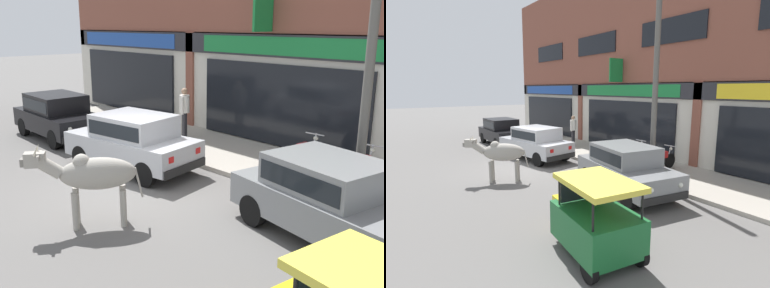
% 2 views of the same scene
% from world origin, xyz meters
% --- Properties ---
extents(ground_plane, '(90.00, 90.00, 0.00)m').
position_xyz_m(ground_plane, '(0.00, 0.00, 0.00)').
color(ground_plane, '#605E5B').
extents(sidewalk, '(19.00, 2.96, 0.12)m').
position_xyz_m(sidewalk, '(0.00, 3.68, 0.06)').
color(sidewalk, '#A8A093').
rests_on(sidewalk, ground).
extents(shop_building, '(23.00, 1.40, 9.07)m').
position_xyz_m(shop_building, '(-0.00, 5.41, 4.32)').
color(shop_building, brown).
rests_on(shop_building, ground).
extents(cow, '(1.38, 1.89, 1.61)m').
position_xyz_m(cow, '(0.98, -1.63, 1.01)').
color(cow, '#9E998E').
rests_on(cow, ground).
extents(car_0, '(3.78, 2.16, 1.46)m').
position_xyz_m(car_0, '(-1.28, 0.84, 0.81)').
color(car_0, black).
rests_on(car_0, ground).
extents(car_1, '(3.63, 1.65, 1.46)m').
position_xyz_m(car_1, '(-5.69, 0.95, 0.81)').
color(car_1, black).
rests_on(car_1, ground).
extents(car_2, '(3.78, 2.15, 1.46)m').
position_xyz_m(car_2, '(4.19, 1.09, 0.81)').
color(car_2, black).
rests_on(car_2, ground).
extents(motorcycle_0, '(0.52, 1.81, 0.88)m').
position_xyz_m(motorcycle_0, '(1.95, 3.57, 0.51)').
color(motorcycle_0, black).
rests_on(motorcycle_0, sidewalk).
extents(motorcycle_1, '(0.52, 1.81, 0.88)m').
position_xyz_m(motorcycle_1, '(3.45, 3.58, 0.51)').
color(motorcycle_1, black).
rests_on(motorcycle_1, sidewalk).
extents(pedestrian, '(0.32, 0.45, 1.60)m').
position_xyz_m(pedestrian, '(-2.58, 3.75, 1.11)').
color(pedestrian, '#2D2D33').
rests_on(pedestrian, sidewalk).
extents(utility_pole, '(0.18, 0.18, 6.11)m').
position_xyz_m(utility_pole, '(4.00, 2.50, 3.18)').
color(utility_pole, '#595651').
rests_on(utility_pole, sidewalk).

